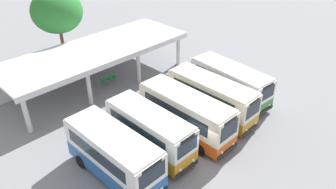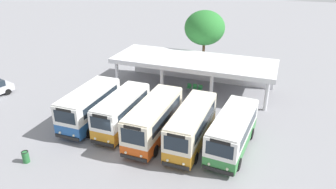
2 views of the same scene
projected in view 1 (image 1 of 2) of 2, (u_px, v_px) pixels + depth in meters
ground_plane at (198, 158)px, 21.58m from camera, size 180.00×180.00×0.00m
city_bus_nearest_orange at (114, 153)px, 19.43m from camera, size 2.51×6.94×3.16m
city_bus_second_in_row at (150, 130)px, 21.41m from camera, size 2.26×6.75×3.07m
city_bus_middle_cream at (186, 113)px, 22.98m from camera, size 2.37×7.52×3.20m
city_bus_fourth_amber at (212, 96)px, 24.94m from camera, size 2.25×7.40×3.13m
city_bus_fifth_blue at (230, 82)px, 27.11m from camera, size 2.85×7.32×2.96m
terminal_canopy at (92, 54)px, 29.44m from camera, size 17.22×6.21×3.40m
waiting_chair_end_by_column at (103, 81)px, 29.56m from camera, size 0.44×0.44×0.86m
waiting_chair_second_from_end at (108, 78)px, 29.99m from camera, size 0.44×0.44×0.86m
waiting_chair_middle_seat at (114, 76)px, 30.33m from camera, size 0.44×0.44×0.86m
roadside_tree_behind_canopy at (57, 12)px, 30.60m from camera, size 4.81×4.81×7.65m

